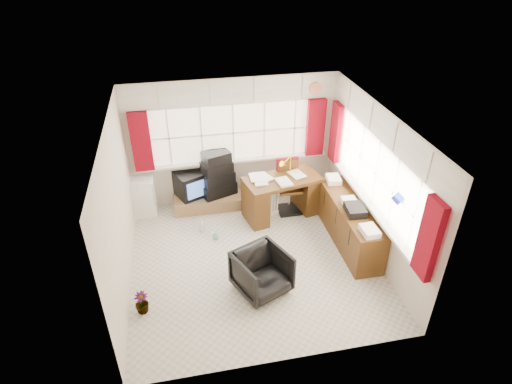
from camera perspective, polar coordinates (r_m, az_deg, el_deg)
ground at (r=7.29m, az=-0.30°, el=-9.00°), size 4.00×4.00×0.00m
room_walls at (r=6.40m, az=-0.34°, el=1.18°), size 4.00×4.00×4.00m
window_back at (r=8.35m, az=-2.91°, el=4.62°), size 3.70×0.12×3.60m
window_right at (r=7.27m, az=14.90°, el=-1.06°), size 0.12×3.70×3.60m
curtains at (r=7.41m, az=5.34°, el=5.20°), size 3.83×3.83×1.15m
overhead_cabinets at (r=7.15m, az=5.96°, el=11.12°), size 3.98×3.98×0.48m
desk at (r=8.10m, az=3.44°, el=-0.35°), size 1.52×0.98×0.85m
desk_lamp at (r=7.96m, az=4.64°, el=4.33°), size 0.16×0.15×0.41m
task_chair at (r=8.26m, az=4.29°, el=1.18°), size 0.45×0.47×1.06m
office_chair at (r=6.55m, az=0.78°, el=-10.68°), size 0.98×0.99×0.69m
radiator at (r=8.20m, az=1.59°, el=-1.60°), size 0.42×0.24×0.59m
credenza at (r=7.64m, az=12.26°, el=-3.94°), size 0.50×2.00×0.85m
file_tray at (r=7.21m, az=13.08°, el=-2.33°), size 0.33×0.40×0.13m
tv_bench at (r=8.52m, az=-6.18°, el=-1.32°), size 1.40×0.50×0.25m
crt_tv at (r=8.43m, az=-8.65°, el=1.09°), size 0.71×0.68×0.50m
hifi_stack at (r=8.34m, az=-5.20°, el=2.25°), size 0.77×0.62×0.91m
mini_fridge at (r=8.47m, az=-14.76°, el=-0.50°), size 0.44×0.45×0.75m
spray_bottle_a at (r=7.89m, az=-7.26°, el=-4.36°), size 0.12×0.12×0.27m
spray_bottle_b at (r=7.70m, az=-5.37°, el=-5.57°), size 0.12×0.12×0.21m
flower_vase at (r=6.55m, az=-15.00°, el=-14.05°), size 0.24×0.24×0.36m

